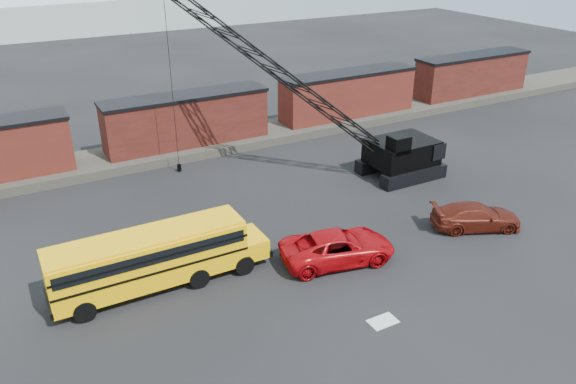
# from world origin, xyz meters

# --- Properties ---
(ground) EXTENTS (160.00, 160.00, 0.00)m
(ground) POSITION_xyz_m (0.00, 0.00, 0.00)
(ground) COLOR black
(ground) RESTS_ON ground
(gravel_berm) EXTENTS (120.00, 5.00, 0.70)m
(gravel_berm) POSITION_xyz_m (0.00, 22.00, 0.35)
(gravel_berm) COLOR #4C473E
(gravel_berm) RESTS_ON ground
(boxcar_mid) EXTENTS (13.70, 3.10, 4.17)m
(boxcar_mid) POSITION_xyz_m (0.00, 22.00, 2.76)
(boxcar_mid) COLOR #541C17
(boxcar_mid) RESTS_ON gravel_berm
(boxcar_east_near) EXTENTS (13.70, 3.10, 4.17)m
(boxcar_east_near) POSITION_xyz_m (16.00, 22.00, 2.76)
(boxcar_east_near) COLOR #481914
(boxcar_east_near) RESTS_ON gravel_berm
(boxcar_east_far) EXTENTS (13.70, 3.10, 4.17)m
(boxcar_east_far) POSITION_xyz_m (32.00, 22.00, 2.76)
(boxcar_east_far) COLOR #541C17
(boxcar_east_far) RESTS_ON gravel_berm
(snow_patch) EXTENTS (1.40, 0.90, 0.02)m
(snow_patch) POSITION_xyz_m (0.50, -4.00, 0.01)
(snow_patch) COLOR silver
(snow_patch) RESTS_ON ground
(school_bus) EXTENTS (11.65, 2.65, 3.19)m
(school_bus) POSITION_xyz_m (-8.09, 4.10, 1.79)
(school_bus) COLOR #FFB705
(school_bus) RESTS_ON ground
(red_pickup) EXTENTS (6.95, 4.20, 1.80)m
(red_pickup) POSITION_xyz_m (1.54, 1.61, 0.90)
(red_pickup) COLOR #B2080E
(red_pickup) RESTS_ON ground
(maroon_suv) EXTENTS (5.99, 4.34, 1.61)m
(maroon_suv) POSITION_xyz_m (11.25, 0.66, 0.81)
(maroon_suv) COLOR #50170E
(maroon_suv) RESTS_ON ground
(crawler_crane) EXTENTS (17.84, 11.22, 14.13)m
(crawler_crane) POSITION_xyz_m (4.30, 13.82, 7.91)
(crawler_crane) COLOR black
(crawler_crane) RESTS_ON ground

